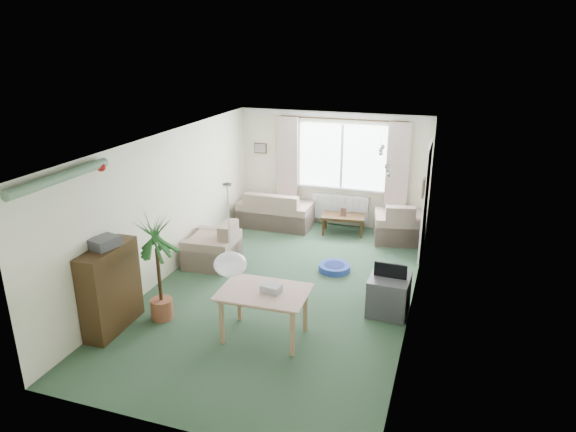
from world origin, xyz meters
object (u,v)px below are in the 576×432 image
(bookshelf, at_px, (111,289))
(houseplant, at_px, (158,268))
(armchair_corner, at_px, (398,221))
(tv_cube, at_px, (389,295))
(sofa, at_px, (276,209))
(dining_table, at_px, (264,315))
(armchair_left, at_px, (212,243))
(coffee_table, at_px, (343,224))
(pet_bed, at_px, (334,268))

(bookshelf, xyz_separation_m, houseplant, (0.49, 0.43, 0.19))
(armchair_corner, xyz_separation_m, houseplant, (-2.83, -4.08, 0.39))
(bookshelf, distance_m, tv_cube, 3.91)
(sofa, bearing_deg, dining_table, 107.27)
(houseplant, bearing_deg, armchair_left, 94.46)
(armchair_left, height_order, tv_cube, armchair_left)
(sofa, xyz_separation_m, coffee_table, (1.46, 0.00, -0.19))
(coffee_table, bearing_deg, armchair_left, -130.62)
(armchair_corner, height_order, dining_table, armchair_corner)
(armchair_corner, bearing_deg, coffee_table, -12.60)
(tv_cube, xyz_separation_m, pet_bed, (-1.07, 1.12, -0.23))
(armchair_left, distance_m, dining_table, 2.57)
(armchair_corner, relative_size, pet_bed, 1.65)
(dining_table, distance_m, pet_bed, 2.36)
(sofa, height_order, coffee_table, sofa)
(armchair_left, height_order, bookshelf, bookshelf)
(armchair_left, distance_m, bookshelf, 2.39)
(armchair_left, relative_size, tv_cube, 1.42)
(sofa, bearing_deg, pet_bed, 133.34)
(sofa, bearing_deg, coffee_table, 179.65)
(coffee_table, distance_m, dining_table, 4.10)
(tv_cube, bearing_deg, armchair_left, 169.29)
(sofa, distance_m, tv_cube, 4.03)
(coffee_table, xyz_separation_m, houseplant, (-1.72, -4.11, 0.59))
(dining_table, height_order, pet_bed, dining_table)
(armchair_left, height_order, coffee_table, armchair_left)
(armchair_corner, height_order, houseplant, houseplant)
(pet_bed, bearing_deg, armchair_left, -169.57)
(dining_table, bearing_deg, tv_cube, 38.56)
(armchair_corner, relative_size, dining_table, 0.84)
(armchair_left, bearing_deg, pet_bed, 96.06)
(tv_cube, bearing_deg, coffee_table, 116.66)
(houseplant, bearing_deg, tv_cube, 21.31)
(coffee_table, relative_size, tv_cube, 1.40)
(coffee_table, distance_m, houseplant, 4.49)
(sofa, xyz_separation_m, pet_bed, (1.71, -1.79, -0.33))
(tv_cube, bearing_deg, dining_table, -139.24)
(coffee_table, height_order, bookshelf, bookshelf)
(sofa, xyz_separation_m, armchair_corner, (2.56, -0.02, 0.02))
(sofa, relative_size, coffee_table, 1.76)
(dining_table, relative_size, tv_cube, 1.72)
(coffee_table, xyz_separation_m, pet_bed, (0.25, -1.79, -0.14))
(pet_bed, bearing_deg, dining_table, -100.07)
(armchair_left, relative_size, coffee_table, 1.01)
(pet_bed, bearing_deg, armchair_corner, 64.34)
(sofa, relative_size, armchair_left, 1.74)
(bookshelf, bearing_deg, coffee_table, 62.21)
(coffee_table, distance_m, bookshelf, 5.07)
(dining_table, xyz_separation_m, tv_cube, (1.48, 1.18, -0.05))
(sofa, bearing_deg, armchair_left, 78.91)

